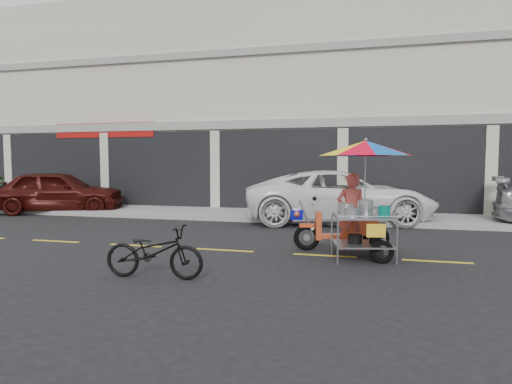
% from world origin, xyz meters
% --- Properties ---
extents(ground, '(90.00, 90.00, 0.00)m').
position_xyz_m(ground, '(0.00, 0.00, 0.00)').
color(ground, black).
extents(sidewalk, '(45.00, 3.00, 0.15)m').
position_xyz_m(sidewalk, '(0.00, 5.50, 0.07)').
color(sidewalk, gray).
rests_on(sidewalk, ground).
extents(shophouse_block, '(36.00, 8.11, 10.40)m').
position_xyz_m(shophouse_block, '(2.82, 10.59, 4.24)').
color(shophouse_block, beige).
rests_on(shophouse_block, ground).
extents(centerline, '(42.00, 0.10, 0.01)m').
position_xyz_m(centerline, '(0.00, 0.00, 0.00)').
color(centerline, gold).
rests_on(centerline, ground).
extents(maroon_sedan, '(4.74, 3.24, 1.50)m').
position_xyz_m(maroon_sedan, '(-9.72, 4.70, 0.75)').
color(maroon_sedan, '#380B08').
rests_on(maroon_sedan, ground).
extents(white_pickup, '(5.95, 3.71, 1.53)m').
position_xyz_m(white_pickup, '(-0.00, 4.70, 0.77)').
color(white_pickup, white).
rests_on(white_pickup, ground).
extents(near_bicycle, '(1.59, 0.65, 0.82)m').
position_xyz_m(near_bicycle, '(-2.39, -2.23, 0.41)').
color(near_bicycle, black).
rests_on(near_bicycle, ground).
extents(food_vendor_rig, '(2.46, 2.00, 2.23)m').
position_xyz_m(food_vendor_rig, '(0.61, 0.18, 1.40)').
color(food_vendor_rig, black).
rests_on(food_vendor_rig, ground).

